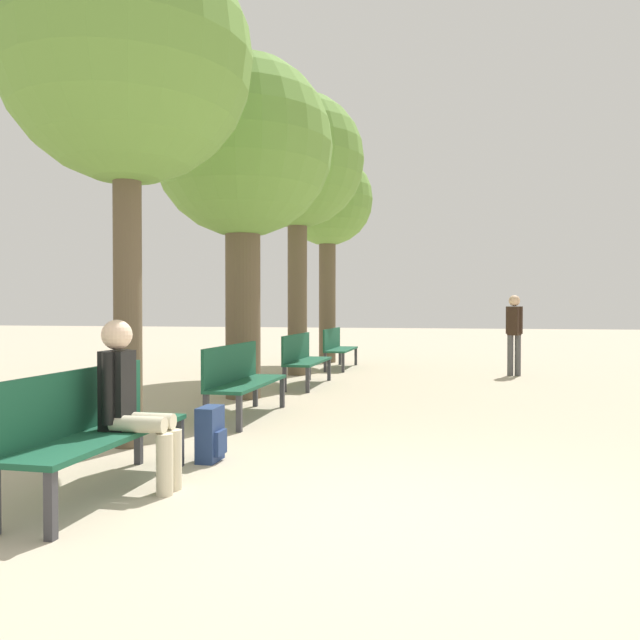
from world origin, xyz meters
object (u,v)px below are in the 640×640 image
at_px(bench_row_2, 303,356).
at_px(bench_row_0, 91,423).
at_px(bench_row_3, 337,345).
at_px(tree_row_1, 243,152).
at_px(person_seated, 131,399).
at_px(pedestrian_near, 514,330).
at_px(backpack, 211,434).
at_px(tree_row_0, 126,60).
at_px(tree_row_3, 327,204).
at_px(bench_row_1, 241,376).
at_px(tree_row_2, 297,164).

bearing_deg(bench_row_2, bench_row_0, -90.00).
relative_size(bench_row_3, tree_row_1, 0.36).
distance_m(bench_row_3, person_seated, 9.84).
height_order(tree_row_1, pedestrian_near, tree_row_1).
bearing_deg(backpack, bench_row_2, 95.09).
bearing_deg(tree_row_0, tree_row_1, 90.00).
relative_size(backpack, pedestrian_near, 0.30).
bearing_deg(person_seated, pedestrian_near, 68.14).
bearing_deg(pedestrian_near, bench_row_3, 167.86).
relative_size(tree_row_0, pedestrian_near, 3.10).
relative_size(tree_row_0, person_seated, 3.96).
height_order(bench_row_2, tree_row_3, tree_row_3).
bearing_deg(bench_row_1, tree_row_1, 108.18).
relative_size(bench_row_0, tree_row_1, 0.36).
relative_size(tree_row_2, backpack, 11.80).
height_order(bench_row_2, backpack, bench_row_2).
height_order(bench_row_0, tree_row_0, tree_row_0).
height_order(bench_row_3, backpack, bench_row_3).
xyz_separation_m(bench_row_0, tree_row_3, (-0.55, 11.54, 3.53)).
xyz_separation_m(bench_row_1, tree_row_3, (-0.55, 8.21, 3.53)).
bearing_deg(tree_row_0, tree_row_2, 90.00).
xyz_separation_m(tree_row_1, tree_row_2, (0.00, 3.42, 0.60)).
relative_size(bench_row_0, tree_row_0, 0.36).
relative_size(bench_row_1, tree_row_3, 0.35).
distance_m(bench_row_1, bench_row_3, 6.66).
bearing_deg(bench_row_0, tree_row_1, 96.25).
relative_size(tree_row_1, tree_row_3, 0.99).
bearing_deg(person_seated, tree_row_3, 93.97).
distance_m(backpack, pedestrian_near, 8.75).
distance_m(tree_row_1, tree_row_2, 3.47).
distance_m(bench_row_1, pedestrian_near, 7.01).
relative_size(tree_row_3, backpack, 10.77).
distance_m(tree_row_2, backpack, 8.45).
relative_size(person_seated, backpack, 2.62).
bearing_deg(bench_row_0, tree_row_0, 109.79).
distance_m(tree_row_3, pedestrian_near, 5.89).
xyz_separation_m(bench_row_2, tree_row_2, (-0.55, 1.75, 3.86)).
relative_size(bench_row_2, person_seated, 1.44).
height_order(bench_row_2, person_seated, person_seated).
relative_size(tree_row_0, tree_row_3, 0.96).
height_order(tree_row_3, backpack, tree_row_3).
xyz_separation_m(tree_row_0, backpack, (1.04, -0.40, -3.61)).
height_order(bench_row_0, bench_row_3, same).
height_order(tree_row_0, pedestrian_near, tree_row_0).
xyz_separation_m(bench_row_2, tree_row_0, (-0.55, -5.14, 3.32)).
bearing_deg(tree_row_3, bench_row_0, -87.28).
height_order(tree_row_2, tree_row_3, tree_row_2).
relative_size(bench_row_1, person_seated, 1.44).
xyz_separation_m(bench_row_2, tree_row_3, (-0.55, 4.88, 3.53)).
bearing_deg(bench_row_3, bench_row_2, -90.00).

